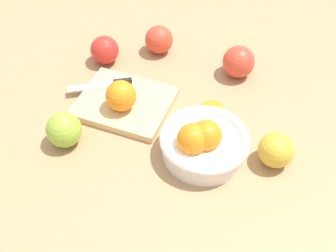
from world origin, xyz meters
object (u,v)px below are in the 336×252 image
at_px(knife, 109,83).
at_px(apple_front_right, 159,40).
at_px(apple_back_right, 64,130).
at_px(apple_front_left, 239,62).
at_px(apple_back_left, 276,150).
at_px(apple_front_right_2, 105,50).
at_px(cutting_board, 125,103).
at_px(bowl, 203,142).
at_px(orange_on_board, 121,96).

height_order(knife, apple_front_right, apple_front_right).
relative_size(knife, apple_back_right, 1.87).
bearing_deg(apple_front_left, apple_back_left, 118.32).
bearing_deg(knife, apple_front_right_2, -60.87).
height_order(apple_back_left, apple_front_right_2, apple_back_left).
relative_size(cutting_board, knife, 1.48).
distance_m(cutting_board, apple_back_left, 0.37).
xyz_separation_m(bowl, apple_front_right_2, (0.33, -0.22, -0.00)).
xyz_separation_m(cutting_board, apple_back_left, (-0.36, 0.05, 0.03)).
bearing_deg(apple_front_right, apple_front_right_2, 36.56).
distance_m(knife, apple_back_left, 0.43).
xyz_separation_m(bowl, apple_back_left, (-0.15, -0.03, -0.00)).
bearing_deg(knife, cutting_board, 146.32).
xyz_separation_m(orange_on_board, apple_back_left, (-0.36, 0.03, -0.02)).
distance_m(cutting_board, apple_front_left, 0.30).
distance_m(apple_front_left, apple_back_right, 0.46).
distance_m(bowl, apple_back_right, 0.30).
bearing_deg(apple_front_right_2, bowl, 145.97).
xyz_separation_m(knife, apple_front_right_2, (0.06, -0.10, 0.01)).
xyz_separation_m(cutting_board, orange_on_board, (-0.00, 0.02, 0.04)).
distance_m(apple_front_right, apple_front_left, 0.22).
relative_size(apple_back_left, apple_front_left, 0.94).
bearing_deg(orange_on_board, apple_back_left, 175.08).
bearing_deg(apple_front_left, orange_on_board, 45.08).
relative_size(orange_on_board, apple_front_right, 0.95).
xyz_separation_m(knife, apple_front_left, (-0.28, -0.16, 0.02)).
distance_m(cutting_board, apple_front_right, 0.23).
distance_m(apple_front_right, apple_front_right_2, 0.15).
height_order(apple_front_left, apple_back_right, apple_front_left).
relative_size(cutting_board, orange_on_board, 3.00).
relative_size(orange_on_board, apple_front_right_2, 0.96).
bearing_deg(apple_front_right, orange_on_board, 89.66).
xyz_separation_m(orange_on_board, apple_front_left, (-0.22, -0.22, -0.01)).
distance_m(orange_on_board, apple_back_right, 0.15).
distance_m(cutting_board, orange_on_board, 0.05).
distance_m(bowl, apple_front_right_2, 0.39).
distance_m(bowl, apple_front_left, 0.28).
bearing_deg(cutting_board, apple_front_right_2, -50.90).
height_order(cutting_board, apple_back_right, apple_back_right).
bearing_deg(apple_back_left, apple_front_right_2, -22.04).
relative_size(bowl, apple_front_right_2, 2.59).
xyz_separation_m(bowl, apple_back_right, (0.29, 0.06, 0.00)).
xyz_separation_m(cutting_board, apple_front_right, (-0.01, -0.22, 0.03)).
distance_m(cutting_board, apple_front_right_2, 0.18).
bearing_deg(knife, apple_front_left, -150.08).
bearing_deg(apple_front_right_2, knife, 119.13).
xyz_separation_m(bowl, orange_on_board, (0.21, -0.06, 0.02)).
bearing_deg(apple_back_right, knife, -96.37).
height_order(orange_on_board, apple_back_right, orange_on_board).
relative_size(apple_front_right, apple_back_left, 0.99).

